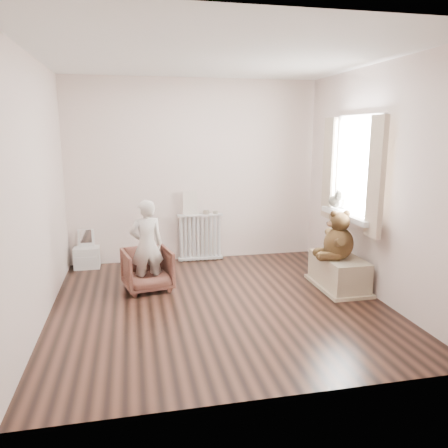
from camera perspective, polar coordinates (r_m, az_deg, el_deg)
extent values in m
cube|color=black|center=(4.92, -0.63, -10.31)|extent=(3.60, 3.60, 0.01)
cube|color=white|center=(4.61, -0.71, 21.13)|extent=(3.60, 3.60, 0.01)
cube|color=white|center=(6.35, -3.88, 6.86)|extent=(3.60, 0.02, 2.60)
cube|color=white|center=(2.87, 6.41, 0.43)|extent=(3.60, 0.02, 2.60)
cube|color=white|center=(4.59, -23.33, 3.90)|extent=(0.02, 3.60, 2.60)
cube|color=white|center=(5.24, 19.08, 5.13)|extent=(0.02, 3.60, 2.60)
cube|color=white|center=(5.47, 17.21, 7.09)|extent=(0.03, 0.90, 1.10)
cube|color=silver|center=(5.50, 16.02, 1.08)|extent=(0.22, 1.10, 0.06)
cube|color=beige|center=(4.93, 19.25, 5.76)|extent=(0.06, 0.26, 1.30)
cube|color=beige|center=(5.93, 13.57, 7.06)|extent=(0.06, 0.26, 1.30)
cube|color=silver|center=(6.39, -3.13, -1.37)|extent=(0.66, 0.12, 0.69)
cube|color=beige|center=(6.28, -4.44, 2.74)|extent=(0.20, 0.02, 0.34)
cylinder|color=#A59E8C|center=(6.34, -2.33, 1.56)|extent=(0.09, 0.09, 0.05)
cylinder|color=#A59E8C|center=(6.36, -1.13, 1.55)|extent=(0.08, 0.08, 0.04)
cube|color=silver|center=(6.35, -17.54, -3.08)|extent=(0.34, 0.24, 0.54)
imported|color=brown|center=(5.32, -9.97, -5.88)|extent=(0.64, 0.65, 0.50)
imported|color=beige|center=(5.19, -10.07, -2.77)|extent=(0.44, 0.34, 1.09)
cube|color=#BEAF8F|center=(5.51, 14.74, -6.04)|extent=(0.44, 0.83, 0.39)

